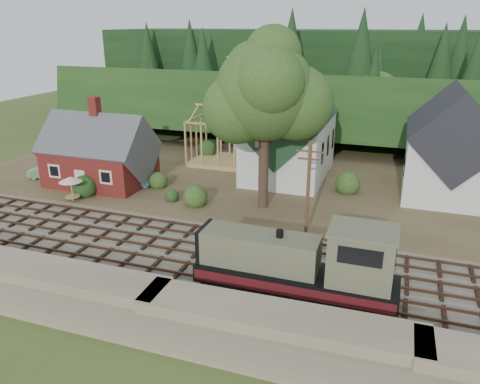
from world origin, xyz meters
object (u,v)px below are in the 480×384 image
(car_blue, at_px, (146,177))
(patio_set, at_px, (71,180))
(locomotive, at_px, (303,264))
(car_green, at_px, (46,173))

(car_blue, relative_size, patio_set, 1.63)
(car_blue, bearing_deg, locomotive, -51.28)
(car_green, xyz_separation_m, patio_set, (7.16, -4.79, 1.42))
(car_blue, xyz_separation_m, patio_set, (-4.03, -6.87, 1.38))
(car_green, relative_size, patio_set, 1.57)
(car_green, distance_m, patio_set, 8.73)
(locomotive, xyz_separation_m, car_green, (-31.07, 13.29, -1.26))
(locomotive, distance_m, car_green, 33.81)
(patio_set, bearing_deg, car_blue, 59.59)
(locomotive, height_order, car_blue, locomotive)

